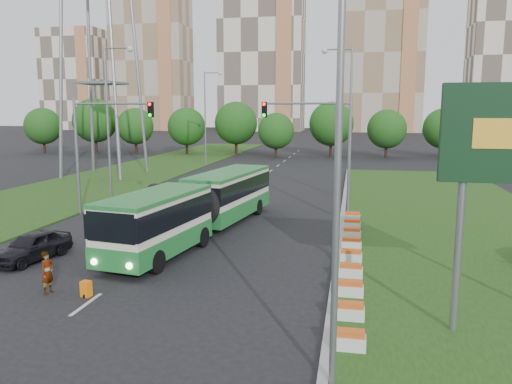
% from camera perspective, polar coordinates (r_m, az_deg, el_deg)
% --- Properties ---
extents(ground, '(360.00, 360.00, 0.00)m').
position_cam_1_polar(ground, '(24.24, -5.42, -7.93)').
color(ground, black).
rests_on(ground, ground).
extents(grass_median, '(14.00, 60.00, 0.15)m').
position_cam_1_polar(grass_median, '(31.64, 22.41, -4.35)').
color(grass_median, '#224112').
rests_on(grass_median, ground).
extents(median_kerb, '(0.30, 60.00, 0.18)m').
position_cam_1_polar(median_kerb, '(31.00, 9.70, -4.01)').
color(median_kerb, gray).
rests_on(median_kerb, ground).
extents(left_verge, '(12.00, 110.00, 0.10)m').
position_cam_1_polar(left_verge, '(53.71, -16.35, 1.35)').
color(left_verge, '#224112').
rests_on(left_verge, ground).
extents(lane_markings, '(0.20, 100.00, 0.01)m').
position_cam_1_polar(lane_markings, '(43.86, -1.77, -0.07)').
color(lane_markings, beige).
rests_on(lane_markings, ground).
extents(flower_planters, '(1.10, 18.10, 0.60)m').
position_cam_1_polar(flower_planters, '(23.94, 10.82, -7.16)').
color(flower_planters, silver).
rests_on(flower_planters, grass_median).
extents(traffic_mast_median, '(5.76, 0.32, 8.00)m').
position_cam_1_polar(traffic_mast_median, '(32.28, 7.78, 6.01)').
color(traffic_mast_median, gray).
rests_on(traffic_mast_median, ground).
extents(traffic_mast_left, '(5.76, 0.32, 8.00)m').
position_cam_1_polar(traffic_mast_left, '(35.58, -17.63, 5.97)').
color(traffic_mast_left, gray).
rests_on(traffic_mast_left, ground).
extents(street_lamps, '(36.00, 60.00, 12.00)m').
position_cam_1_polar(street_lamps, '(33.61, -5.65, 7.29)').
color(street_lamps, gray).
rests_on(street_lamps, ground).
extents(tree_line, '(120.00, 8.00, 9.00)m').
position_cam_1_polar(tree_line, '(77.29, 13.69, 7.12)').
color(tree_line, '#194B14').
rests_on(tree_line, ground).
extents(apartment_tower_west, '(26.00, 15.00, 48.00)m').
position_cam_1_polar(apartment_tower_west, '(187.25, -11.81, 14.34)').
color(apartment_tower_west, '#BAAC96').
rests_on(apartment_tower_west, ground).
extents(apartment_tower_cwest, '(28.00, 15.00, 52.00)m').
position_cam_1_polar(apartment_tower_cwest, '(176.07, 0.72, 15.51)').
color(apartment_tower_cwest, silver).
rests_on(apartment_tower_cwest, ground).
extents(apartment_tower_ceast, '(25.00, 15.00, 50.00)m').
position_cam_1_polar(apartment_tower_ceast, '(173.29, 14.31, 15.00)').
color(apartment_tower_ceast, '#BAAC96').
rests_on(apartment_tower_ceast, ground).
extents(midrise_west, '(22.00, 14.00, 36.00)m').
position_cam_1_polar(midrise_west, '(200.24, -19.86, 11.93)').
color(midrise_west, silver).
rests_on(midrise_west, ground).
extents(articulated_bus, '(2.66, 17.07, 2.81)m').
position_cam_1_polar(articulated_bus, '(29.03, -6.53, -1.56)').
color(articulated_bus, silver).
rests_on(articulated_bus, ground).
extents(car_left_near, '(2.43, 4.38, 1.41)m').
position_cam_1_polar(car_left_near, '(26.47, -24.23, -5.67)').
color(car_left_near, black).
rests_on(car_left_near, ground).
extents(car_left_far, '(2.09, 4.50, 1.43)m').
position_cam_1_polar(car_left_far, '(39.69, -11.07, -0.20)').
color(car_left_far, black).
rests_on(car_left_far, ground).
extents(pedestrian, '(0.47, 0.66, 1.71)m').
position_cam_1_polar(pedestrian, '(21.55, -22.73, -8.48)').
color(pedestrian, gray).
rests_on(pedestrian, ground).
extents(shopping_trolley, '(0.36, 0.38, 0.62)m').
position_cam_1_polar(shopping_trolley, '(20.85, -18.84, -10.44)').
color(shopping_trolley, orange).
rests_on(shopping_trolley, ground).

